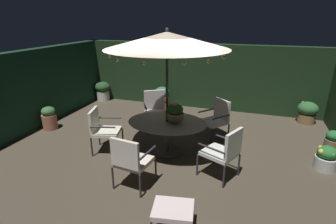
% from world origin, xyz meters
% --- Properties ---
extents(ground_plane, '(8.13, 6.76, 0.02)m').
position_xyz_m(ground_plane, '(0.00, 0.00, -0.01)').
color(ground_plane, '#473E30').
extents(hedge_backdrop_rear, '(8.13, 0.30, 2.09)m').
position_xyz_m(hedge_backdrop_rear, '(0.00, 3.23, 1.04)').
color(hedge_backdrop_rear, '#1A301A').
rests_on(hedge_backdrop_rear, ground_plane).
extents(hedge_backdrop_left, '(0.30, 6.76, 2.09)m').
position_xyz_m(hedge_backdrop_left, '(-3.91, 0.00, 1.04)').
color(hedge_backdrop_left, '#143220').
rests_on(hedge_backdrop_left, ground_plane).
extents(patio_dining_table, '(1.73, 1.36, 0.75)m').
position_xyz_m(patio_dining_table, '(-0.00, -0.14, 0.60)').
color(patio_dining_table, '#322E2D').
rests_on(patio_dining_table, ground_plane).
extents(patio_umbrella, '(2.49, 2.49, 2.69)m').
position_xyz_m(patio_umbrella, '(-0.00, -0.14, 2.44)').
color(patio_umbrella, '#30322D').
rests_on(patio_umbrella, ground_plane).
extents(centerpiece_planter, '(0.36, 0.36, 0.44)m').
position_xyz_m(centerpiece_planter, '(0.18, -0.15, 0.99)').
color(centerpiece_planter, '#806B4D').
rests_on(centerpiece_planter, patio_dining_table).
extents(patio_chair_north, '(0.66, 0.66, 1.01)m').
position_xyz_m(patio_chair_north, '(-0.18, -1.58, 0.58)').
color(patio_chair_north, '#302A34').
rests_on(patio_chair_north, ground_plane).
extents(patio_chair_northeast, '(0.79, 0.77, 1.02)m').
position_xyz_m(patio_chair_northeast, '(1.31, -0.75, 0.58)').
color(patio_chair_northeast, '#312934').
rests_on(patio_chair_northeast, ground_plane).
extents(patio_chair_east, '(0.80, 0.80, 0.97)m').
position_xyz_m(patio_chair_east, '(0.92, 0.97, 0.55)').
color(patio_chair_east, '#2D2E31').
rests_on(patio_chair_east, ground_plane).
extents(patio_chair_southeast, '(0.83, 0.82, 1.01)m').
position_xyz_m(patio_chair_southeast, '(-0.75, 1.10, 0.56)').
color(patio_chair_southeast, '#322E2B').
rests_on(patio_chair_southeast, ground_plane).
extents(patio_chair_south, '(0.72, 0.71, 0.99)m').
position_xyz_m(patio_chair_south, '(-1.39, -0.53, 0.57)').
color(patio_chair_south, '#29292D').
rests_on(patio_chair_south, ground_plane).
extents(ottoman_footrest, '(0.64, 0.56, 0.39)m').
position_xyz_m(ottoman_footrest, '(0.80, -2.28, 0.34)').
color(ottoman_footrest, '#2C2D2F').
rests_on(ottoman_footrest, ground_plane).
extents(potted_plant_back_center, '(0.49, 0.49, 0.71)m').
position_xyz_m(potted_plant_back_center, '(-1.12, 2.71, 0.36)').
color(potted_plant_back_center, '#AC6847').
rests_on(potted_plant_back_center, ground_plane).
extents(potted_plant_back_right, '(0.34, 0.34, 0.53)m').
position_xyz_m(potted_plant_back_right, '(3.50, 0.98, 0.27)').
color(potted_plant_back_right, '#7E684C').
rests_on(potted_plant_back_right, ground_plane).
extents(potted_plant_left_near, '(0.55, 0.55, 0.62)m').
position_xyz_m(potted_plant_left_near, '(3.24, 2.77, 0.33)').
color(potted_plant_left_near, olive).
rests_on(potted_plant_left_near, ground_plane).
extents(potted_plant_right_far, '(0.52, 0.52, 0.67)m').
position_xyz_m(potted_plant_right_far, '(-3.46, 2.84, 0.36)').
color(potted_plant_right_far, silver).
rests_on(potted_plant_right_far, ground_plane).
extents(potted_plant_back_left, '(0.38, 0.38, 0.63)m').
position_xyz_m(potted_plant_back_left, '(-3.43, 0.10, 0.32)').
color(potted_plant_back_left, '#A35F49').
rests_on(potted_plant_back_left, ground_plane).
extents(potted_plant_left_far, '(0.41, 0.41, 0.50)m').
position_xyz_m(potted_plant_left_far, '(3.21, 0.19, 0.25)').
color(potted_plant_left_far, silver).
rests_on(potted_plant_left_far, ground_plane).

